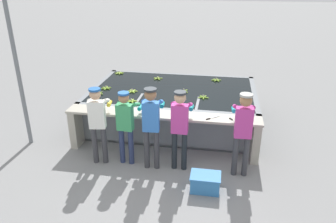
{
  "coord_description": "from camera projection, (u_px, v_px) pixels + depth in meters",
  "views": [
    {
      "loc": [
        1.19,
        -5.97,
        3.72
      ],
      "look_at": [
        0.0,
        1.0,
        0.65
      ],
      "focal_mm": 35.0,
      "sensor_mm": 36.0,
      "label": 1
    }
  ],
  "objects": [
    {
      "name": "banana_bunch_floating_8",
      "position": [
        132.0,
        101.0,
        7.53
      ],
      "size": [
        0.28,
        0.27,
        0.08
      ],
      "color": "#8CB738",
      "rests_on": "wash_tank"
    },
    {
      "name": "banana_bunch_floating_2",
      "position": [
        203.0,
        97.0,
        7.75
      ],
      "size": [
        0.28,
        0.27,
        0.08
      ],
      "color": "#7FAD33",
      "rests_on": "wash_tank"
    },
    {
      "name": "knife_0",
      "position": [
        233.0,
        120.0,
        6.58
      ],
      "size": [
        0.22,
        0.31,
        0.02
      ],
      "color": "silver",
      "rests_on": "work_ledge"
    },
    {
      "name": "banana_bunch_floating_3",
      "position": [
        216.0,
        80.0,
        8.96
      ],
      "size": [
        0.28,
        0.28,
        0.08
      ],
      "color": "#7FAD33",
      "rests_on": "wash_tank"
    },
    {
      "name": "banana_bunch_floating_4",
      "position": [
        184.0,
        91.0,
        8.14
      ],
      "size": [
        0.24,
        0.24,
        0.08
      ],
      "color": "#8CB738",
      "rests_on": "wash_tank"
    },
    {
      "name": "worker_0",
      "position": [
        98.0,
        118.0,
        6.53
      ],
      "size": [
        0.47,
        0.74,
        1.64
      ],
      "color": "#38383D",
      "rests_on": "ground"
    },
    {
      "name": "work_ledge",
      "position": [
        162.0,
        126.0,
        7.01
      ],
      "size": [
        4.15,
        0.45,
        0.93
      ],
      "color": "#A8A393",
      "rests_on": "ground"
    },
    {
      "name": "banana_bunch_floating_6",
      "position": [
        158.0,
        78.0,
        9.1
      ],
      "size": [
        0.28,
        0.26,
        0.08
      ],
      "color": "#93BC3D",
      "rests_on": "wash_tank"
    },
    {
      "name": "banana_bunch_floating_5",
      "position": [
        132.0,
        91.0,
        8.14
      ],
      "size": [
        0.28,
        0.27,
        0.08
      ],
      "color": "#9EC642",
      "rests_on": "wash_tank"
    },
    {
      "name": "banana_bunch_floating_1",
      "position": [
        119.0,
        73.0,
        9.58
      ],
      "size": [
        0.28,
        0.28,
        0.08
      ],
      "color": "#93BC3D",
      "rests_on": "wash_tank"
    },
    {
      "name": "worker_3",
      "position": [
        180.0,
        123.0,
        6.31
      ],
      "size": [
        0.41,
        0.72,
        1.66
      ],
      "color": "#1E2328",
      "rests_on": "ground"
    },
    {
      "name": "wash_tank",
      "position": [
        173.0,
        106.0,
        8.52
      ],
      "size": [
        4.15,
        2.75,
        0.93
      ],
      "color": "gray",
      "rests_on": "ground"
    },
    {
      "name": "banana_bunch_floating_0",
      "position": [
        106.0,
        88.0,
        8.36
      ],
      "size": [
        0.26,
        0.28,
        0.08
      ],
      "color": "#7FAD33",
      "rests_on": "wash_tank"
    },
    {
      "name": "knife_1",
      "position": [
        211.0,
        118.0,
        6.68
      ],
      "size": [
        0.28,
        0.26,
        0.02
      ],
      "color": "silver",
      "rests_on": "work_ledge"
    },
    {
      "name": "ground_plane",
      "position": [
        160.0,
        157.0,
        7.06
      ],
      "size": [
        80.0,
        80.0,
        0.0
      ],
      "primitive_type": "plane",
      "color": "gray",
      "rests_on": "ground"
    },
    {
      "name": "crate",
      "position": [
        205.0,
        182.0,
        5.96
      ],
      "size": [
        0.55,
        0.39,
        0.32
      ],
      "color": "#3375B7",
      "rests_on": "ground"
    },
    {
      "name": "banana_bunch_floating_7",
      "position": [
        98.0,
        93.0,
        8.0
      ],
      "size": [
        0.28,
        0.27,
        0.08
      ],
      "color": "#75A333",
      "rests_on": "wash_tank"
    },
    {
      "name": "worker_2",
      "position": [
        151.0,
        120.0,
        6.32
      ],
      "size": [
        0.43,
        0.73,
        1.71
      ],
      "color": "#38383D",
      "rests_on": "ground"
    },
    {
      "name": "worker_1",
      "position": [
        126.0,
        121.0,
        6.54
      ],
      "size": [
        0.44,
        0.72,
        1.57
      ],
      "color": "navy",
      "rests_on": "ground"
    },
    {
      "name": "support_post_left",
      "position": [
        19.0,
        77.0,
        7.05
      ],
      "size": [
        0.09,
        0.09,
        3.2
      ],
      "color": "slate",
      "rests_on": "ground"
    },
    {
      "name": "worker_4",
      "position": [
        243.0,
        127.0,
        6.09
      ],
      "size": [
        0.42,
        0.73,
        1.7
      ],
      "color": "#38383D",
      "rests_on": "ground"
    }
  ]
}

